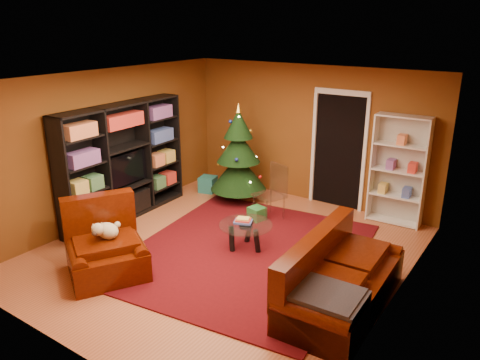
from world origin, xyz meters
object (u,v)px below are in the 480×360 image
Objects in this scene: rug at (246,252)px; gift_box_green at (257,214)px; coffee_table at (246,236)px; acrylic_chair at (269,196)px; sofa at (343,273)px; christmas_tree at (238,154)px; gift_box_red at (252,191)px; dog at (108,231)px; media_unit at (124,162)px; armchair at (106,247)px; gift_box_teal at (208,184)px; white_bookshelf at (398,171)px.

rug is 14.79× the size of gift_box_green.
acrylic_chair reaches higher than coffee_table.
christmas_tree is at bearing 52.28° from sofa.
christmas_tree is 3.85m from sofa.
sofa is (1.75, -0.48, 0.44)m from rug.
sofa is 2.74m from acrylic_chair.
gift_box_red is (-0.75, 1.00, -0.02)m from gift_box_green.
dog reaches higher than rug.
acrylic_chair is at bearing 28.35° from media_unit.
media_unit reaches higher than armchair.
sofa is at bearing -38.82° from armchair.
sofa reaches higher than armchair.
dog is 0.19× the size of sofa.
coffee_table is (2.48, 0.13, -0.80)m from media_unit.
acrylic_chair reaches higher than dog.
sofa is (2.25, -1.59, 0.32)m from gift_box_green.
gift_box_teal is at bearing 140.74° from coffee_table.
christmas_tree is 7.59× the size of gift_box_green.
armchair is 0.22m from dog.
gift_box_red is at bearing 30.89° from armchair.
dog is at bearing -51.58° from media_unit.
coffee_table is (2.07, -1.69, 0.06)m from gift_box_teal.
christmas_tree is 0.93× the size of sofa.
gift_box_teal is (-0.79, 0.04, -0.77)m from christmas_tree.
gift_box_red is 0.11× the size of white_bookshelf.
gift_box_teal is 1.50× the size of gift_box_red.
armchair is 2.73× the size of dog.
gift_box_teal is (-2.13, 1.79, 0.15)m from rug.
rug is 9.39× the size of dog.
christmas_tree is 6.04× the size of gift_box_teal.
christmas_tree is 0.90m from gift_box_red.
rug is 2.40m from christmas_tree.
coffee_table reaches higher than gift_box_green.
armchair is at bearing -87.85° from christmas_tree.
coffee_table is at bearing 0.61° from media_unit.
gift_box_red is 0.24× the size of acrylic_chair.
dog is at bearing -105.44° from gift_box_green.
white_bookshelf reaches higher than dog.
rug is at bearing -8.40° from dog.
christmas_tree reaches higher than sofa.
white_bookshelf reaches higher than gift_box_red.
rug is 2.79m from gift_box_teal.
christmas_tree is at bearing 175.36° from acrylic_chair.
coffee_table is at bearing -5.12° from dog.
rug is at bearing -57.03° from coffee_table.
white_bookshelf is 4.88m from armchair.
christmas_tree is 2.91m from white_bookshelf.
coffee_table is (1.15, 1.71, -0.21)m from armchair.
acrylic_chair is (-0.30, 1.17, 0.23)m from coffee_table.
dog is at bearing -74.96° from gift_box_teal.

